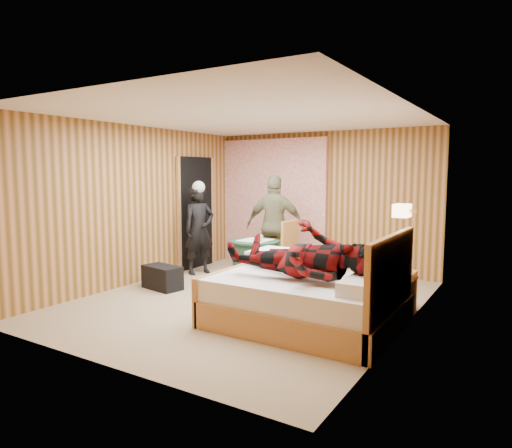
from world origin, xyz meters
The scene contains 23 objects.
floor centered at (0.00, 0.00, 0.00)m, with size 4.20×5.00×0.01m, color tan.
ceiling centered at (0.00, 0.00, 2.50)m, with size 4.20×5.00×0.01m, color white.
wall_back centered at (0.00, 2.50, 1.25)m, with size 4.20×0.02×2.50m, color #C47E4B.
wall_left centered at (-2.10, 0.00, 1.25)m, with size 0.02×5.00×2.50m, color #C47E4B.
wall_right centered at (2.10, 0.00, 1.25)m, with size 0.02×5.00×2.50m, color #C47E4B.
curtain centered at (-1.00, 2.43, 1.20)m, with size 2.20×0.08×2.40m, color silver.
doorway centered at (-2.06, 1.40, 1.02)m, with size 0.06×0.90×2.05m, color black.
wall_lamp centered at (1.92, 0.45, 1.30)m, with size 0.26×0.24×0.16m.
bed centered at (1.12, -0.45, 0.32)m, with size 2.07×1.63×1.12m.
nightstand centered at (1.88, 0.51, 0.27)m, with size 0.40×0.54×0.52m.
round_table centered at (-0.48, 0.94, 0.35)m, with size 0.78×0.78×0.69m.
chair_far centered at (-0.50, 1.56, 0.54)m, with size 0.50×0.50×0.93m.
chair_near centered at (-0.01, 1.00, 0.60)m, with size 0.49×0.49×1.03m.
duffel_bag centered at (-1.47, -0.15, 0.18)m, with size 0.62×0.33×0.35m, color black.
sneaker_left centered at (-0.69, 0.28, 0.06)m, with size 0.29×0.12×0.13m, color silver.
sneaker_right centered at (-0.33, 0.16, 0.06)m, with size 0.25×0.10×0.11m, color silver.
woman_standing centered at (-1.66, 1.00, 0.77)m, with size 0.56×0.37×1.54m, color black.
man_at_table centered at (-0.48, 1.59, 0.86)m, with size 1.01×0.42×1.72m, color #6D6B48.
man_on_bed centered at (1.15, -0.67, 0.99)m, with size 1.77×0.67×0.86m, color #61090A.
book_lower centered at (1.88, 0.46, 0.53)m, with size 0.17×0.22×0.02m, color silver.
book_upper centered at (1.88, 0.46, 0.55)m, with size 0.16×0.22×0.02m, color silver.
cup_nightstand centered at (1.88, 0.64, 0.57)m, with size 0.10×0.10×0.09m, color silver.
cup_table centered at (-0.38, 0.89, 0.74)m, with size 0.12×0.12×0.10m, color silver.
Camera 1 is at (3.29, -5.19, 1.75)m, focal length 32.00 mm.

